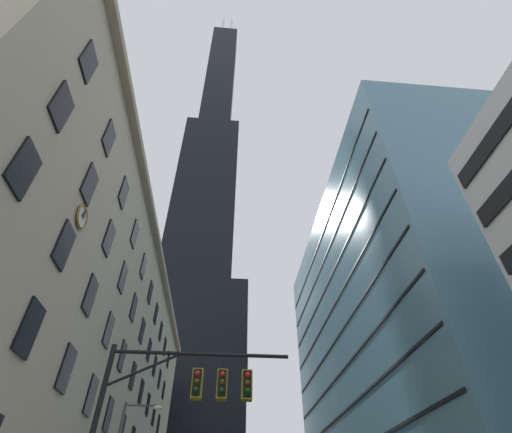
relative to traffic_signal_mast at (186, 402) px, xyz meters
The scene contains 4 objects.
station_building 26.64m from the traffic_signal_mast, 123.41° to the left, with size 15.07×58.89×26.21m.
dark_skyscraper 97.37m from the traffic_signal_mast, 95.62° to the left, with size 26.76×26.76×226.24m.
glass_office_midrise 41.54m from the traffic_signal_mast, 50.60° to the left, with size 18.82×47.07×41.16m.
traffic_signal_mast is the anchor object (origin of this frame).
Camera 1 is at (-2.91, -12.26, 1.86)m, focal length 25.85 mm.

